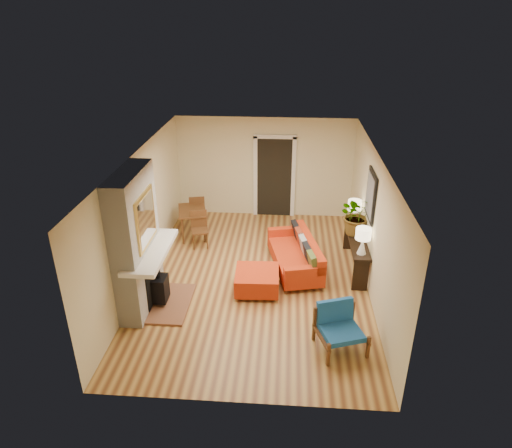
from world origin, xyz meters
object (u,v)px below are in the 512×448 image
Objects in this scene: lamp_near at (363,238)px; lamp_far at (354,209)px; console_table at (356,244)px; houseplant at (357,215)px; sofa at (298,255)px; dining_table at (195,215)px; blue_chair at (339,324)px; ottoman at (257,280)px.

lamp_near is 1.38m from lamp_far.
houseplant is (-0.01, 0.21, 0.57)m from console_table.
sofa is 1.10× the size of console_table.
dining_table is 3.84m from houseplant.
lamp_near is 0.88m from houseplant.
blue_chair reaches higher than console_table.
lamp_near is (1.21, -0.56, 0.73)m from sofa.
blue_chair is 4.87m from dining_table.
blue_chair is 1.68× the size of lamp_far.
houseplant is (-0.01, -0.51, 0.09)m from lamp_far.
dining_table is 3.87m from console_table.
ottoman is 2.27m from console_table.
ottoman is at bearing -54.07° from dining_table.
dining_table is 4.17m from lamp_near.
ottoman is 1.60× the size of lamp_near.
ottoman is at bearing -139.26° from lamp_far.
dining_table is 2.96× the size of lamp_near.
lamp_near is at bearing -24.94° from sofa.
houseplant is at bearing 14.59° from sofa.
sofa is 3.78× the size of lamp_near.
console_table is 0.61m from houseplant.
dining_table is at bearing 152.12° from lamp_near.
lamp_far is (0.57, 3.20, 0.66)m from blue_chair.
ottoman is 2.07m from blue_chair.
lamp_far reaches higher than ottoman.
sofa is at bearing 48.75° from ottoman.
sofa is at bearing -145.89° from lamp_far.
dining_table is 2.96× the size of lamp_far.
dining_table reaches higher than console_table.
houseplant is at bearing 31.47° from ottoman.
console_table is 0.86m from lamp_far.
console_table is 0.82m from lamp_near.
lamp_far is at bearing 34.11° from sofa.
ottoman is 2.50m from houseplant.
console_table is at bearing 26.82° from ottoman.
houseplant is at bearing -16.23° from dining_table.
lamp_near reaches higher than ottoman.
houseplant is at bearing 78.31° from blue_chair.
dining_table reaches higher than sofa.
lamp_far is 0.64× the size of houseplant.
lamp_near is at bearing 9.83° from ottoman.
lamp_near is at bearing -89.34° from houseplant.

